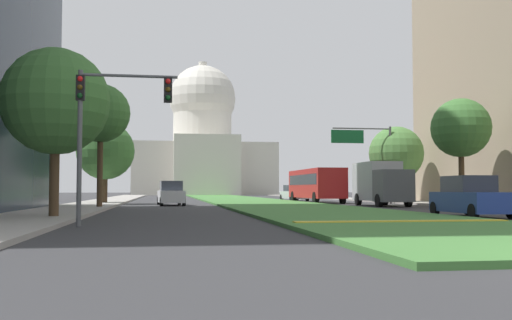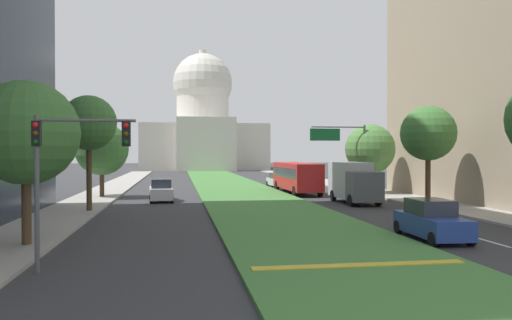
% 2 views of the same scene
% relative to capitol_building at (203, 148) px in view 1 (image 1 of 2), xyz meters
% --- Properties ---
extents(ground_plane, '(260.00, 260.00, 0.00)m').
position_rel_capitol_building_xyz_m(ground_plane, '(0.00, -57.38, -9.88)').
color(ground_plane, '#333335').
extents(grass_median, '(8.27, 104.52, 0.14)m').
position_rel_capitol_building_xyz_m(grass_median, '(0.00, -63.19, -9.81)').
color(grass_median, '#427A38').
rests_on(grass_median, ground_plane).
extents(median_curb_nose, '(7.44, 0.50, 0.04)m').
position_rel_capitol_building_xyz_m(median_curb_nose, '(0.00, -105.18, -9.72)').
color(median_curb_nose, gold).
rests_on(median_curb_nose, grass_median).
extents(lane_dashes_right, '(0.16, 46.42, 0.01)m').
position_rel_capitol_building_xyz_m(lane_dashes_right, '(7.66, -78.69, -9.87)').
color(lane_dashes_right, silver).
rests_on(lane_dashes_right, ground_plane).
extents(sidewalk_left, '(4.00, 104.52, 0.15)m').
position_rel_capitol_building_xyz_m(sidewalk_left, '(-13.19, -68.99, -9.80)').
color(sidewalk_left, '#9E9991').
rests_on(sidewalk_left, ground_plane).
extents(sidewalk_right, '(4.00, 104.52, 0.15)m').
position_rel_capitol_building_xyz_m(sidewalk_right, '(13.19, -68.99, -9.80)').
color(sidewalk_right, '#9E9991').
rests_on(sidewalk_right, ground_plane).
extents(capitol_building, '(28.61, 28.46, 28.56)m').
position_rel_capitol_building_xyz_m(capitol_building, '(0.00, 0.00, 0.00)').
color(capitol_building, beige).
rests_on(capitol_building, ground_plane).
extents(traffic_light_near_left, '(3.34, 0.35, 5.20)m').
position_rel_capitol_building_xyz_m(traffic_light_near_left, '(-9.85, -103.94, -6.08)').
color(traffic_light_near_left, '#515456').
rests_on(traffic_light_near_left, ground_plane).
extents(overhead_guide_sign, '(5.27, 0.20, 6.50)m').
position_rel_capitol_building_xyz_m(overhead_guide_sign, '(8.97, -77.24, -5.25)').
color(overhead_guide_sign, '#515456').
rests_on(overhead_guide_sign, ground_plane).
extents(street_tree_left_near, '(4.36, 4.36, 6.98)m').
position_rel_capitol_building_xyz_m(street_tree_left_near, '(-12.32, -99.29, -5.09)').
color(street_tree_left_near, '#4C3823').
rests_on(street_tree_left_near, ground_plane).
extents(street_tree_left_mid, '(3.63, 3.63, 7.75)m').
position_rel_capitol_building_xyz_m(street_tree_left_mid, '(-11.86, -86.94, -3.99)').
color(street_tree_left_mid, '#4C3823').
rests_on(street_tree_left_mid, ground_plane).
extents(street_tree_right_mid, '(4.02, 4.02, 7.40)m').
position_rel_capitol_building_xyz_m(street_tree_right_mid, '(11.98, -87.05, -4.52)').
color(street_tree_right_mid, '#4C3823').
rests_on(street_tree_right_mid, ground_plane).
extents(street_tree_left_far, '(4.65, 4.65, 6.63)m').
position_rel_capitol_building_xyz_m(street_tree_left_far, '(-12.66, -75.66, -5.58)').
color(street_tree_left_far, '#4C3823').
rests_on(street_tree_left_far, ground_plane).
extents(street_tree_right_far, '(4.73, 4.73, 6.67)m').
position_rel_capitol_building_xyz_m(street_tree_right_far, '(11.99, -75.82, -5.58)').
color(street_tree_right_far, '#4C3823').
rests_on(street_tree_right_far, ground_plane).
extents(sedan_lead_stopped, '(2.03, 4.62, 1.82)m').
position_rel_capitol_building_xyz_m(sedan_lead_stopped, '(5.41, -99.90, -9.03)').
color(sedan_lead_stopped, navy).
rests_on(sedan_lead_stopped, ground_plane).
extents(sedan_midblock, '(2.11, 4.79, 1.83)m').
position_rel_capitol_building_xyz_m(sedan_midblock, '(-7.44, -79.54, -9.03)').
color(sedan_midblock, silver).
rests_on(sedan_midblock, ground_plane).
extents(sedan_distant, '(2.21, 4.64, 1.63)m').
position_rel_capitol_building_xyz_m(sedan_distant, '(5.42, -64.47, -9.11)').
color(sedan_distant, '#BCBCC1').
rests_on(sedan_distant, ground_plane).
extents(box_truck_delivery, '(2.40, 6.40, 3.20)m').
position_rel_capitol_building_xyz_m(box_truck_delivery, '(7.59, -83.53, -8.20)').
color(box_truck_delivery, '#4C5156').
rests_on(box_truck_delivery, ground_plane).
extents(city_bus, '(2.62, 11.00, 2.95)m').
position_rel_capitol_building_xyz_m(city_bus, '(5.40, -73.36, -8.11)').
color(city_bus, '#B21E1E').
rests_on(city_bus, ground_plane).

